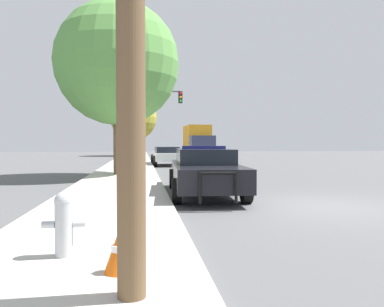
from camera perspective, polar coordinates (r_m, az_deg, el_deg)
name	(u,v)px	position (r m, az deg, el deg)	size (l,w,h in m)	color
ground_plane	(322,206)	(9.64, 19.19, -7.62)	(110.00, 110.00, 0.00)	#565659
sidewalk_left	(106,209)	(8.64, -12.94, -8.21)	(3.00, 110.00, 0.13)	#BCB7AD
police_car	(205,170)	(11.06, 1.92, -2.53)	(2.23, 5.34, 1.44)	black
fire_hydrant	(64,222)	(4.98, -18.93, -9.81)	(0.53, 0.23, 0.81)	#B7BCC1
traffic_light	(155,111)	(29.04, -5.60, 6.51)	(3.47, 0.35, 5.51)	#424247
car_background_midblock	(167,155)	(25.01, -3.90, -0.26)	(2.01, 4.19, 1.25)	silver
box_truck	(198,140)	(40.38, 0.89, 2.03)	(2.72, 6.95, 3.39)	#333856
tree_sidewalk_far	(133,118)	(43.51, -8.91, 5.44)	(5.30, 5.30, 6.93)	brown
tree_sidewalk_near	(117,64)	(17.33, -11.31, 13.29)	(5.47, 5.47, 7.65)	brown
traffic_cone	(120,250)	(4.28, -10.95, -14.24)	(0.34, 0.34, 0.48)	orange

